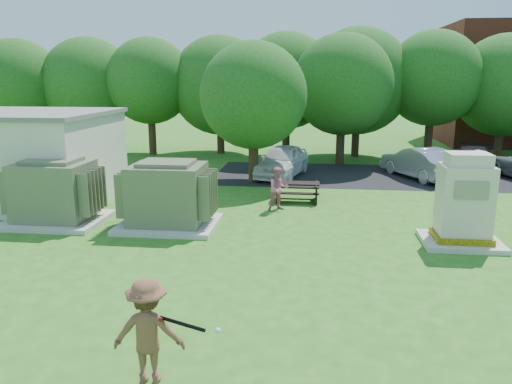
# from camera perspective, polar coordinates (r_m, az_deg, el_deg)

# --- Properties ---
(ground) EXTENTS (120.00, 120.00, 0.00)m
(ground) POSITION_cam_1_polar(r_m,az_deg,el_deg) (11.16, -2.47, -11.22)
(ground) COLOR #2D6619
(ground) RESTS_ON ground
(parking_strip) EXTENTS (20.00, 6.00, 0.01)m
(parking_strip) POSITION_cam_1_polar(r_m,az_deg,el_deg) (24.56, 19.19, 1.63)
(parking_strip) COLOR #232326
(parking_strip) RESTS_ON ground
(transformer_left) EXTENTS (3.00, 2.40, 2.07)m
(transformer_left) POSITION_cam_1_polar(r_m,az_deg,el_deg) (17.06, -22.02, -0.11)
(transformer_left) COLOR beige
(transformer_left) RESTS_ON ground
(transformer_right) EXTENTS (3.00, 2.40, 2.07)m
(transformer_right) POSITION_cam_1_polar(r_m,az_deg,el_deg) (15.63, -10.03, -0.49)
(transformer_right) COLOR beige
(transformer_right) RESTS_ON ground
(generator_cabinet) EXTENTS (2.12, 1.73, 2.58)m
(generator_cabinet) POSITION_cam_1_polar(r_m,az_deg,el_deg) (14.87, 22.66, -1.40)
(generator_cabinet) COLOR beige
(generator_cabinet) RESTS_ON ground
(picnic_table) EXTENTS (1.65, 1.24, 0.71)m
(picnic_table) POSITION_cam_1_polar(r_m,az_deg,el_deg) (18.75, 4.73, 0.30)
(picnic_table) COLOR black
(picnic_table) RESTS_ON ground
(batter) EXTENTS (1.15, 0.74, 1.69)m
(batter) POSITION_cam_1_polar(r_m,az_deg,el_deg) (7.97, -12.24, -15.34)
(batter) COLOR brown
(batter) RESTS_ON ground
(person_at_picnic) EXTENTS (0.90, 0.82, 1.52)m
(person_at_picnic) POSITION_cam_1_polar(r_m,az_deg,el_deg) (17.39, 2.56, 0.38)
(person_at_picnic) COLOR #CA6B86
(person_at_picnic) RESTS_ON ground
(car_white) EXTENTS (2.65, 4.58, 1.47)m
(car_white) POSITION_cam_1_polar(r_m,az_deg,el_deg) (23.31, 3.01, 3.59)
(car_white) COLOR white
(car_white) RESTS_ON ground
(car_silver_a) EXTENTS (3.20, 4.59, 1.43)m
(car_silver_a) POSITION_cam_1_polar(r_m,az_deg,el_deg) (24.05, 18.20, 3.20)
(car_silver_a) COLOR #B6B6BB
(car_silver_a) RESTS_ON ground
(car_dark) EXTENTS (3.34, 4.96, 1.33)m
(car_dark) POSITION_cam_1_polar(r_m,az_deg,el_deg) (25.31, 23.44, 3.12)
(car_dark) COLOR black
(car_dark) RESTS_ON ground
(batting_equipment) EXTENTS (1.10, 0.38, 0.20)m
(batting_equipment) POSITION_cam_1_polar(r_m,az_deg,el_deg) (7.58, -8.49, -14.65)
(batting_equipment) COLOR black
(batting_equipment) RESTS_ON ground
(tree_row) EXTENTS (41.30, 13.30, 7.30)m
(tree_row) POSITION_cam_1_polar(r_m,az_deg,el_deg) (28.53, 7.09, 12.16)
(tree_row) COLOR #47301E
(tree_row) RESTS_ON ground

